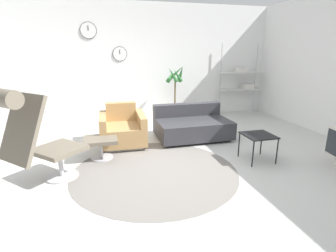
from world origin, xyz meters
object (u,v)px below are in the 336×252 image
(armchair_red, at_px, (123,130))
(couch_low, at_px, (192,126))
(shelf_unit, at_px, (242,80))
(side_table, at_px, (258,137))
(lounge_chair, at_px, (31,131))
(ottoman, at_px, (101,143))
(potted_plant, at_px, (175,100))

(armchair_red, height_order, couch_low, armchair_red)
(armchair_red, height_order, shelf_unit, shelf_unit)
(side_table, bearing_deg, couch_low, 114.91)
(lounge_chair, xyz_separation_m, armchair_red, (1.18, 1.37, -0.49))
(lounge_chair, relative_size, ottoman, 2.49)
(ottoman, bearing_deg, potted_plant, 48.18)
(ottoman, distance_m, shelf_unit, 4.47)
(couch_low, distance_m, potted_plant, 1.44)
(couch_low, height_order, shelf_unit, shelf_unit)
(couch_low, relative_size, shelf_unit, 0.76)
(lounge_chair, distance_m, potted_plant, 3.86)
(armchair_red, relative_size, couch_low, 0.63)
(shelf_unit, bearing_deg, armchair_red, -153.30)
(armchair_red, bearing_deg, lounge_chair, 50.68)
(side_table, bearing_deg, shelf_unit, 65.20)
(shelf_unit, bearing_deg, potted_plant, -172.80)
(ottoman, distance_m, couch_low, 1.88)
(side_table, bearing_deg, ottoman, 163.53)
(lounge_chair, height_order, shelf_unit, shelf_unit)
(ottoman, bearing_deg, armchair_red, 56.02)
(lounge_chair, xyz_separation_m, couch_low, (2.55, 1.41, -0.53))
(ottoman, relative_size, potted_plant, 0.38)
(ottoman, bearing_deg, shelf_unit, 31.25)
(armchair_red, xyz_separation_m, potted_plant, (1.43, 1.45, 0.24))
(couch_low, distance_m, shelf_unit, 2.70)
(lounge_chair, bearing_deg, armchair_red, 94.41)
(armchair_red, bearing_deg, shelf_unit, -151.84)
(lounge_chair, height_order, couch_low, lounge_chair)
(lounge_chair, xyz_separation_m, shelf_unit, (4.56, 3.07, 0.17))
(couch_low, xyz_separation_m, shelf_unit, (2.00, 1.66, 0.69))
(lounge_chair, distance_m, ottoman, 1.21)
(ottoman, xyz_separation_m, shelf_unit, (3.77, 2.29, 0.67))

